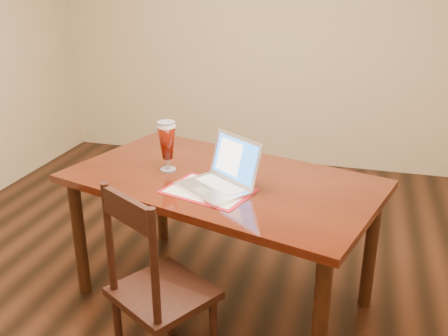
# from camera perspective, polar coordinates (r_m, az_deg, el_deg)

# --- Properties ---
(ground) EXTENTS (5.00, 5.00, 0.00)m
(ground) POSITION_cam_1_polar(r_m,az_deg,el_deg) (3.17, -3.16, -14.62)
(ground) COLOR black
(ground) RESTS_ON ground
(dining_table) EXTENTS (1.90, 1.39, 1.09)m
(dining_table) POSITION_cam_1_polar(r_m,az_deg,el_deg) (2.81, -0.42, -2.75)
(dining_table) COLOR #471709
(dining_table) RESTS_ON ground
(dining_chair) EXTENTS (0.57, 0.56, 1.00)m
(dining_chair) POSITION_cam_1_polar(r_m,az_deg,el_deg) (2.44, -7.65, -13.65)
(dining_chair) COLOR black
(dining_chair) RESTS_ON ground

